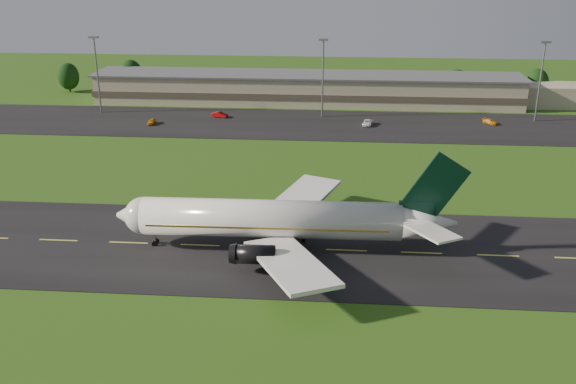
# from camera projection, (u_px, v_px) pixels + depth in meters

# --- Properties ---
(ground) EXTENTS (360.00, 360.00, 0.00)m
(ground) POSITION_uv_depth(u_px,v_px,m) (273.00, 248.00, 95.70)
(ground) COLOR #274E13
(ground) RESTS_ON ground
(taxiway) EXTENTS (220.00, 30.00, 0.10)m
(taxiway) POSITION_uv_depth(u_px,v_px,m) (273.00, 248.00, 95.68)
(taxiway) COLOR black
(taxiway) RESTS_ON ground
(apron) EXTENTS (260.00, 30.00, 0.10)m
(apron) POSITION_uv_depth(u_px,v_px,m) (301.00, 124.00, 162.72)
(apron) COLOR black
(apron) RESTS_ON ground
(airliner) EXTENTS (51.26, 42.18, 15.57)m
(airliner) POSITION_uv_depth(u_px,v_px,m) (277.00, 220.00, 94.00)
(airliner) COLOR white
(airliner) RESTS_ON ground
(terminal) EXTENTS (145.00, 16.00, 8.40)m
(terminal) POSITION_uv_depth(u_px,v_px,m) (329.00, 89.00, 183.35)
(terminal) COLOR tan
(terminal) RESTS_ON ground
(light_mast_west) EXTENTS (2.40, 1.20, 20.35)m
(light_mast_west) POSITION_uv_depth(u_px,v_px,m) (96.00, 65.00, 169.70)
(light_mast_west) COLOR gray
(light_mast_west) RESTS_ON ground
(light_mast_centre) EXTENTS (2.40, 1.20, 20.35)m
(light_mast_centre) POSITION_uv_depth(u_px,v_px,m) (323.00, 69.00, 165.26)
(light_mast_centre) COLOR gray
(light_mast_centre) RESTS_ON ground
(light_mast_east) EXTENTS (2.40, 1.20, 20.35)m
(light_mast_east) POSITION_uv_depth(u_px,v_px,m) (542.00, 72.00, 161.19)
(light_mast_east) COLOR gray
(light_mast_east) RESTS_ON ground
(tree_line) EXTENTS (193.06, 8.42, 10.02)m
(tree_line) POSITION_uv_depth(u_px,v_px,m) (419.00, 81.00, 190.27)
(tree_line) COLOR black
(tree_line) RESTS_ON ground
(service_vehicle_a) EXTENTS (1.67, 3.98, 1.34)m
(service_vehicle_a) POSITION_uv_depth(u_px,v_px,m) (152.00, 122.00, 162.21)
(service_vehicle_a) COLOR orange
(service_vehicle_a) RESTS_ON apron
(service_vehicle_b) EXTENTS (4.57, 2.55, 1.43)m
(service_vehicle_b) POSITION_uv_depth(u_px,v_px,m) (220.00, 115.00, 168.68)
(service_vehicle_b) COLOR #95090A
(service_vehicle_b) RESTS_ON apron
(service_vehicle_c) EXTENTS (3.12, 5.13, 1.33)m
(service_vehicle_c) POSITION_uv_depth(u_px,v_px,m) (368.00, 123.00, 161.21)
(service_vehicle_c) COLOR white
(service_vehicle_c) RESTS_ON apron
(service_vehicle_d) EXTENTS (3.91, 4.17, 1.18)m
(service_vehicle_d) POSITION_uv_depth(u_px,v_px,m) (490.00, 122.00, 162.34)
(service_vehicle_d) COLOR orange
(service_vehicle_d) RESTS_ON apron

